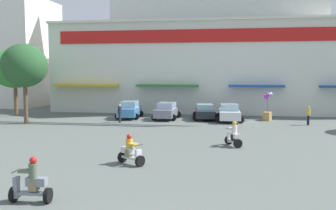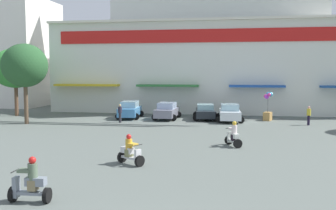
% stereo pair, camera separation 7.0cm
% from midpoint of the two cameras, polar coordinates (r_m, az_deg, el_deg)
% --- Properties ---
extents(ground_plane, '(128.00, 128.00, 0.00)m').
position_cam_midpoint_polar(ground_plane, '(21.64, 4.82, -6.65)').
color(ground_plane, '#58605A').
extents(colonial_building, '(34.76, 17.82, 19.42)m').
position_cam_midpoint_polar(colonial_building, '(44.84, 7.43, 10.23)').
color(colonial_building, silver).
rests_on(colonial_building, ground).
extents(flank_building_left, '(11.72, 9.69, 13.26)m').
position_cam_midpoint_polar(flank_building_left, '(53.68, -23.13, 7.11)').
color(flank_building_left, white).
rests_on(flank_building_left, ground).
extents(plaza_tree_0, '(4.41, 4.75, 6.54)m').
position_cam_midpoint_polar(plaza_tree_0, '(40.01, -21.73, 5.08)').
color(plaza_tree_0, brown).
rests_on(plaza_tree_0, ground).
extents(plaza_tree_2, '(3.67, 3.83, 6.62)m').
position_cam_midpoint_polar(plaza_tree_2, '(33.65, -20.47, 5.50)').
color(plaza_tree_2, brown).
rests_on(plaza_tree_2, ground).
extents(parked_car_0, '(2.39, 4.07, 1.58)m').
position_cam_midpoint_polar(parked_car_0, '(35.69, -5.63, -0.71)').
color(parked_car_0, '#4589C5').
rests_on(parked_car_0, ground).
extents(parked_car_1, '(2.35, 4.00, 1.52)m').
position_cam_midpoint_polar(parked_car_1, '(34.81, -0.10, -0.87)').
color(parked_car_1, slate).
rests_on(parked_car_1, ground).
extents(parked_car_2, '(2.48, 3.94, 1.39)m').
position_cam_midpoint_polar(parked_car_2, '(34.71, 5.63, -1.00)').
color(parked_car_2, black).
rests_on(parked_car_2, ground).
extents(parked_car_3, '(2.48, 4.19, 1.50)m').
position_cam_midpoint_polar(parked_car_3, '(33.78, 9.22, -1.13)').
color(parked_car_3, silver).
rests_on(parked_car_3, ground).
extents(scooter_rider_0, '(1.44, 1.19, 1.43)m').
position_cam_midpoint_polar(scooter_rider_0, '(18.26, -5.52, -6.98)').
color(scooter_rider_0, black).
rests_on(scooter_rider_0, ground).
extents(scooter_rider_4, '(1.37, 0.59, 1.57)m').
position_cam_midpoint_polar(scooter_rider_4, '(13.87, -19.66, -10.93)').
color(scooter_rider_4, black).
rests_on(scooter_rider_4, ground).
extents(scooter_rider_6, '(1.04, 1.43, 1.50)m').
position_cam_midpoint_polar(scooter_rider_6, '(22.74, 9.80, -4.57)').
color(scooter_rider_6, black).
rests_on(scooter_rider_6, ground).
extents(pedestrian_1, '(0.47, 0.47, 1.57)m').
position_cam_midpoint_polar(pedestrian_1, '(32.73, -7.09, -1.07)').
color(pedestrian_1, '#28272E').
rests_on(pedestrian_1, ground).
extents(pedestrian_2, '(0.41, 0.41, 1.55)m').
position_cam_midpoint_polar(pedestrian_2, '(32.98, 20.26, -1.31)').
color(pedestrian_2, black).
rests_on(pedestrian_2, ground).
extents(balloon_vendor_cart, '(0.88, 1.05, 2.53)m').
position_cam_midpoint_polar(balloon_vendor_cart, '(34.98, 14.68, -0.46)').
color(balloon_vendor_cart, '#A47C42').
rests_on(balloon_vendor_cart, ground).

